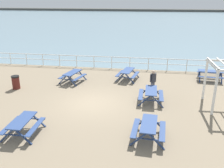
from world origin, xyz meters
name	(u,v)px	position (x,y,z in m)	size (l,w,h in m)	color
ground_plane	(93,105)	(0.00, 0.00, -0.10)	(30.00, 24.00, 0.20)	gray
sea_band	(138,21)	(0.00, 52.75, 0.00)	(142.00, 90.00, 0.01)	gray
distant_shoreline	(143,11)	(0.00, 95.75, 0.00)	(142.00, 6.00, 1.80)	#4C4C47
seaward_railing	(112,60)	(0.00, 7.75, 0.74)	(23.07, 0.07, 1.08)	white
picnic_table_near_left	(149,127)	(3.43, -3.39, 0.58)	(1.65, 1.89, 0.80)	#334C84
picnic_table_near_right	(128,72)	(1.70, 4.81, 0.58)	(1.81, 2.04, 0.80)	#334C84
picnic_table_mid_centre	(73,75)	(-2.38, 3.64, 0.58)	(1.88, 2.10, 0.80)	#334C84
picnic_table_far_left	(23,123)	(-2.44, -3.95, 0.58)	(1.57, 1.82, 0.80)	#334C84
picnic_table_far_right	(210,73)	(8.05, 5.59, 0.58)	(1.92, 1.67, 0.80)	#334C84
picnic_table_seaward	(151,93)	(3.52, 0.80, 0.58)	(1.55, 1.81, 0.80)	#334C84
visitor	(153,81)	(3.63, 2.09, 0.95)	(0.41, 0.39, 1.66)	slate
litter_bin	(16,82)	(-5.91, 1.63, 0.48)	(0.55, 0.55, 0.95)	#591E19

